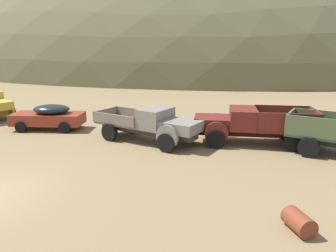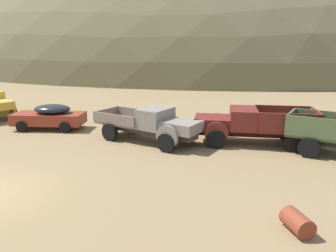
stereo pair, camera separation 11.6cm
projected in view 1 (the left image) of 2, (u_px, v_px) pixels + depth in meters
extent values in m
ellipsoid|color=brown|center=(156.00, 69.00, 73.05)|extent=(111.16, 68.35, 48.90)
ellipsoid|color=#56603D|center=(296.00, 68.00, 78.25)|extent=(90.36, 75.65, 30.21)
cube|color=#B7B2A8|center=(0.00, 107.00, 21.25)|extent=(0.49, 1.20, 0.44)
cylinder|color=gold|center=(10.00, 108.00, 22.81)|extent=(1.19, 0.57, 1.20)
cylinder|color=black|center=(11.00, 112.00, 22.92)|extent=(1.00, 0.58, 0.96)
cube|color=maroon|center=(48.00, 119.00, 19.82)|extent=(4.63, 2.98, 0.68)
ellipsoid|color=black|center=(51.00, 109.00, 19.66)|extent=(2.60, 2.15, 0.57)
ellipsoid|color=maroon|center=(18.00, 117.00, 19.91)|extent=(1.33, 1.63, 0.61)
cylinder|color=black|center=(34.00, 120.00, 20.82)|extent=(0.71, 0.40, 0.68)
cylinder|color=black|center=(21.00, 127.00, 19.12)|extent=(0.71, 0.40, 0.68)
cylinder|color=black|center=(74.00, 121.00, 20.68)|extent=(0.71, 0.40, 0.68)
cylinder|color=black|center=(64.00, 128.00, 18.98)|extent=(0.71, 0.40, 0.68)
cube|color=#3D322D|center=(147.00, 130.00, 17.26)|extent=(5.83, 2.01, 0.36)
cube|color=slate|center=(181.00, 127.00, 16.06)|extent=(2.10, 1.94, 0.55)
cube|color=#B7B2A8|center=(196.00, 129.00, 15.63)|extent=(0.29, 1.11, 0.44)
cylinder|color=slate|center=(167.00, 137.00, 15.48)|extent=(1.21, 0.41, 1.20)
cylinder|color=slate|center=(186.00, 129.00, 17.06)|extent=(1.21, 0.41, 1.20)
cube|color=slate|center=(155.00, 118.00, 16.81)|extent=(1.67, 2.09, 1.05)
cube|color=black|center=(165.00, 115.00, 16.45)|extent=(0.35, 1.56, 0.59)
cube|color=#746354|center=(125.00, 122.00, 18.02)|extent=(3.23, 2.47, 0.12)
cube|color=#746354|center=(113.00, 119.00, 17.14)|extent=(2.87, 0.66, 0.55)
cube|color=#746354|center=(135.00, 113.00, 18.74)|extent=(2.87, 0.66, 0.55)
cube|color=#746354|center=(106.00, 113.00, 18.66)|extent=(0.47, 1.93, 0.55)
cylinder|color=black|center=(167.00, 143.00, 15.51)|extent=(1.00, 0.46, 0.96)
cylinder|color=black|center=(187.00, 133.00, 17.17)|extent=(1.00, 0.46, 0.96)
cylinder|color=black|center=(110.00, 132.00, 17.41)|extent=(1.00, 0.46, 0.96)
cylinder|color=black|center=(133.00, 125.00, 19.08)|extent=(1.00, 0.46, 0.96)
cube|color=black|center=(253.00, 131.00, 16.91)|extent=(5.99, 2.26, 0.36)
cube|color=maroon|center=(212.00, 122.00, 17.11)|extent=(2.21, 2.18, 0.55)
cube|color=#B7B2A8|center=(196.00, 122.00, 17.25)|extent=(0.35, 1.25, 0.44)
cylinder|color=maroon|center=(216.00, 124.00, 18.20)|extent=(1.21, 0.43, 1.20)
cylinder|color=maroon|center=(216.00, 133.00, 16.12)|extent=(1.21, 0.43, 1.20)
cube|color=maroon|center=(243.00, 118.00, 16.82)|extent=(1.79, 2.35, 1.05)
cube|color=black|center=(231.00, 114.00, 16.86)|extent=(0.43, 1.75, 0.59)
cube|color=maroon|center=(285.00, 128.00, 16.61)|extent=(3.39, 2.78, 0.12)
cube|color=maroon|center=(282.00, 114.00, 17.54)|extent=(2.94, 0.73, 0.95)
cube|color=maroon|center=(291.00, 123.00, 15.43)|extent=(2.94, 0.73, 0.95)
cube|color=maroon|center=(315.00, 119.00, 16.27)|extent=(0.57, 2.17, 0.95)
cylinder|color=black|center=(216.00, 139.00, 16.13)|extent=(1.00, 0.48, 0.96)
cylinder|color=black|center=(285.00, 131.00, 17.77)|extent=(1.00, 0.48, 0.96)
cylinder|color=black|center=(294.00, 142.00, 15.58)|extent=(1.00, 0.48, 0.96)
cube|color=#495735|center=(318.00, 134.00, 15.45)|extent=(3.07, 2.45, 0.12)
cube|color=#495735|center=(316.00, 128.00, 14.48)|extent=(2.74, 0.58, 0.95)
cube|color=#495735|center=(321.00, 120.00, 16.15)|extent=(2.74, 0.58, 0.95)
cube|color=#495735|center=(290.00, 120.00, 15.98)|extent=(0.44, 1.99, 0.95)
cylinder|color=black|center=(309.00, 147.00, 14.80)|extent=(0.99, 0.44, 0.96)
cylinder|color=black|center=(314.00, 137.00, 16.53)|extent=(0.99, 0.44, 0.96)
cylinder|color=brown|center=(299.00, 222.00, 8.86)|extent=(0.99, 1.08, 0.58)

